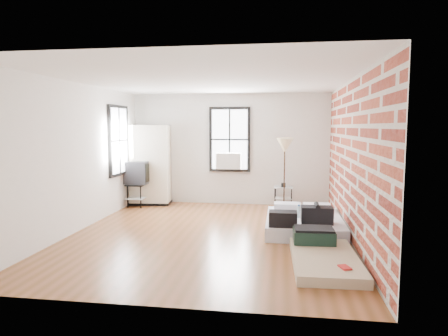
% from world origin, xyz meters
% --- Properties ---
extents(ground, '(6.00, 6.00, 0.00)m').
position_xyz_m(ground, '(0.00, 0.00, 0.00)').
color(ground, brown).
rests_on(ground, ground).
extents(room_shell, '(5.02, 6.02, 2.80)m').
position_xyz_m(room_shell, '(0.23, 0.36, 1.74)').
color(room_shell, silver).
rests_on(room_shell, ground).
extents(mattress_main, '(1.41, 1.92, 0.61)m').
position_xyz_m(mattress_main, '(1.74, 0.54, 0.17)').
color(mattress_main, white).
rests_on(mattress_main, ground).
extents(mattress_bare, '(0.97, 1.77, 0.38)m').
position_xyz_m(mattress_bare, '(1.92, -1.20, 0.11)').
color(mattress_bare, tan).
rests_on(mattress_bare, ground).
extents(wardrobe, '(1.07, 0.69, 2.01)m').
position_xyz_m(wardrobe, '(-2.00, 2.65, 1.00)').
color(wardrobe, black).
rests_on(wardrobe, ground).
extents(side_table, '(0.46, 0.37, 0.59)m').
position_xyz_m(side_table, '(1.36, 2.72, 0.39)').
color(side_table, black).
rests_on(side_table, ground).
extents(floor_lamp, '(0.37, 0.37, 1.72)m').
position_xyz_m(floor_lamp, '(1.38, 2.06, 1.47)').
color(floor_lamp, black).
rests_on(floor_lamp, ground).
extents(tv_stand, '(0.57, 0.80, 1.12)m').
position_xyz_m(tv_stand, '(-2.21, 2.40, 0.81)').
color(tv_stand, black).
rests_on(tv_stand, ground).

